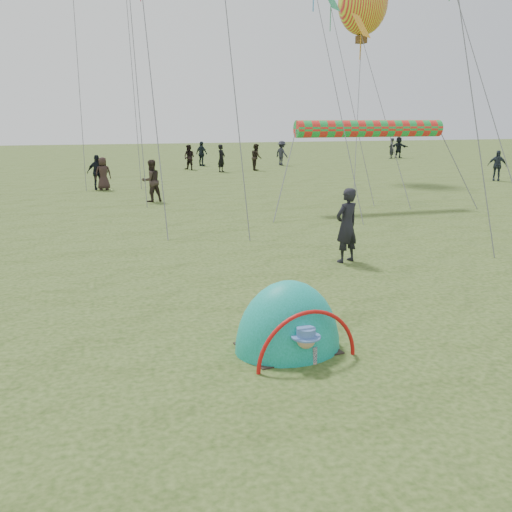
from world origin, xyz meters
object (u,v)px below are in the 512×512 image
object	(u,v)px
popup_tent	(288,348)
balloon_kite	(363,7)
standing_adult	(347,225)
crawling_toddler	(303,341)

from	to	relation	value
popup_tent	balloon_kite	world-z (taller)	balloon_kite
popup_tent	standing_adult	bearing A→B (deg)	47.36
crawling_toddler	balloon_kite	bearing A→B (deg)	74.27
crawling_toddler	balloon_kite	world-z (taller)	balloon_kite
standing_adult	balloon_kite	distance (m)	21.94
standing_adult	crawling_toddler	bearing A→B (deg)	37.71
crawling_toddler	popup_tent	size ratio (longest dim) A/B	0.36
standing_adult	balloon_kite	bearing A→B (deg)	-138.09
popup_tent	balloon_kite	bearing A→B (deg)	53.03
popup_tent	standing_adult	world-z (taller)	standing_adult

